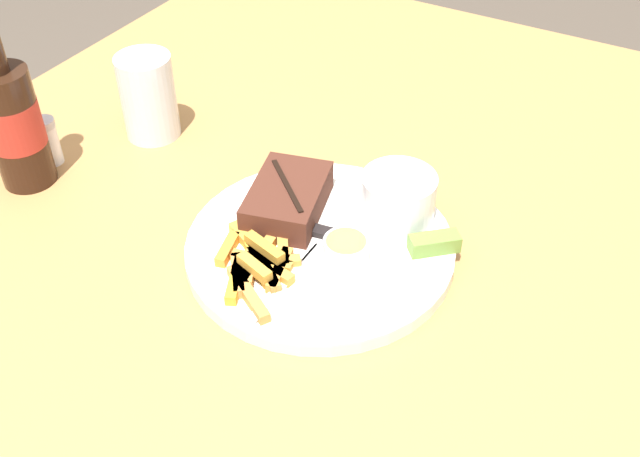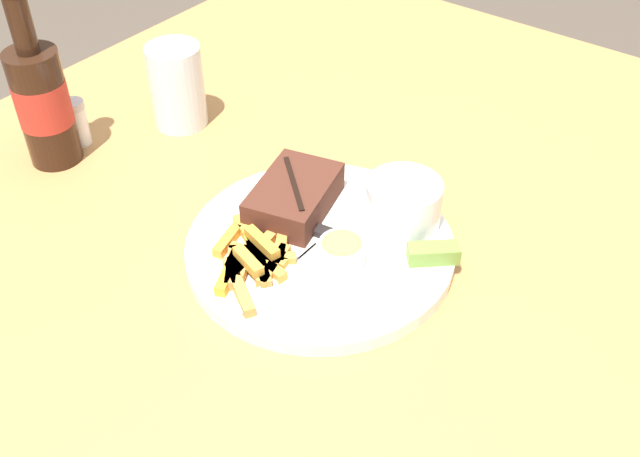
# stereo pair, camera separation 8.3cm
# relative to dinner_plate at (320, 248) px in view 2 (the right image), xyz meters

# --- Properties ---
(dining_table) EXTENTS (1.38, 1.17, 0.74)m
(dining_table) POSITION_rel_dinner_plate_xyz_m (0.00, 0.00, -0.08)
(dining_table) COLOR #A87542
(dining_table) RESTS_ON ground_plane
(dinner_plate) EXTENTS (0.31, 0.31, 0.02)m
(dinner_plate) POSITION_rel_dinner_plate_xyz_m (0.00, 0.00, 0.00)
(dinner_plate) COLOR white
(dinner_plate) RESTS_ON dining_table
(steak_portion) EXTENTS (0.14, 0.11, 0.04)m
(steak_portion) POSITION_rel_dinner_plate_xyz_m (0.03, 0.06, 0.03)
(steak_portion) COLOR #472319
(steak_portion) RESTS_ON dinner_plate
(fries_pile) EXTENTS (0.14, 0.12, 0.02)m
(fries_pile) POSITION_rel_dinner_plate_xyz_m (-0.07, 0.04, 0.02)
(fries_pile) COLOR orange
(fries_pile) RESTS_ON dinner_plate
(coleslaw_cup) EXTENTS (0.09, 0.09, 0.06)m
(coleslaw_cup) POSITION_rel_dinner_plate_xyz_m (0.08, -0.06, 0.04)
(coleslaw_cup) COLOR white
(coleslaw_cup) RESTS_ON dinner_plate
(dipping_sauce_cup) EXTENTS (0.05, 0.05, 0.03)m
(dipping_sauce_cup) POSITION_rel_dinner_plate_xyz_m (-0.02, -0.04, 0.03)
(dipping_sauce_cup) COLOR silver
(dipping_sauce_cup) RESTS_ON dinner_plate
(pickle_spear) EXTENTS (0.05, 0.06, 0.02)m
(pickle_spear) POSITION_rel_dinner_plate_xyz_m (0.05, -0.12, 0.02)
(pickle_spear) COLOR olive
(pickle_spear) RESTS_ON dinner_plate
(fork_utensil) EXTENTS (0.13, 0.01, 0.00)m
(fork_utensil) POSITION_rel_dinner_plate_xyz_m (-0.08, 0.00, 0.01)
(fork_utensil) COLOR #B7B7BC
(fork_utensil) RESTS_ON dinner_plate
(knife_utensil) EXTENTS (0.04, 0.17, 0.01)m
(knife_utensil) POSITION_rel_dinner_plate_xyz_m (0.01, 0.04, 0.01)
(knife_utensil) COLOR #B7B7BC
(knife_utensil) RESTS_ON dinner_plate
(beer_bottle) EXTENTS (0.07, 0.07, 0.25)m
(beer_bottle) POSITION_rel_dinner_plate_xyz_m (-0.06, 0.39, 0.08)
(beer_bottle) COLOR black
(beer_bottle) RESTS_ON dining_table
(drinking_glass) EXTENTS (0.07, 0.07, 0.12)m
(drinking_glass) POSITION_rel_dinner_plate_xyz_m (0.10, 0.33, 0.05)
(drinking_glass) COLOR silver
(drinking_glass) RESTS_ON dining_table
(salt_shaker) EXTENTS (0.03, 0.03, 0.07)m
(salt_shaker) POSITION_rel_dinner_plate_xyz_m (-0.02, 0.40, 0.02)
(salt_shaker) COLOR white
(salt_shaker) RESTS_ON dining_table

